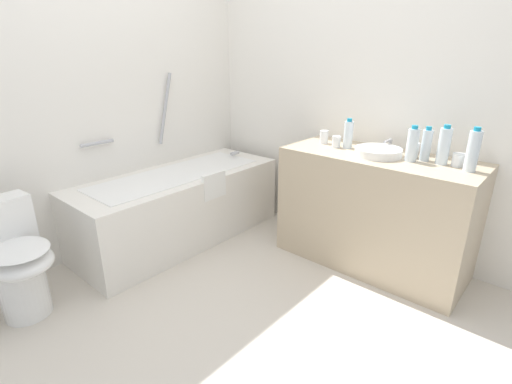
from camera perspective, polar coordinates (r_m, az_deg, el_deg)
ground_plane at (r=2.32m, az=-5.76°, el=-19.29°), size 3.99×3.99×0.00m
wall_back_tiled at (r=2.99m, az=-25.99°, el=13.22°), size 3.39×0.10×2.40m
wall_right_mirror at (r=3.05m, az=15.65°, el=14.60°), size 0.10×3.10×2.40m
bathtub at (r=3.16m, az=-11.47°, el=-1.80°), size 1.69×0.66×1.31m
toilet at (r=2.61m, az=-32.63°, el=-8.67°), size 0.40×0.53×0.70m
vanity_counter at (r=2.82m, az=17.26°, el=-2.75°), size 0.55×1.30×0.82m
sink_basin at (r=2.66m, az=17.89°, el=5.76°), size 0.31×0.31×0.05m
sink_faucet at (r=2.82m, az=19.43°, el=6.63°), size 0.12×0.15×0.09m
water_bottle_0 at (r=2.59m, az=26.42°, el=6.23°), size 0.07×0.07×0.24m
water_bottle_1 at (r=2.63m, az=24.23°, el=6.47°), size 0.06×0.06×0.22m
water_bottle_2 at (r=2.80m, az=13.71°, el=8.41°), size 0.06×0.06×0.21m
water_bottle_3 at (r=2.51m, az=29.83°, el=5.40°), size 0.07×0.07×0.26m
water_bottle_4 at (r=2.58m, az=22.45°, el=6.60°), size 0.07×0.07×0.23m
drinking_glass_0 at (r=2.82m, az=11.95°, el=7.41°), size 0.06×0.06×0.08m
drinking_glass_1 at (r=2.93m, az=10.18°, el=8.16°), size 0.06×0.06×0.10m
drinking_glass_2 at (r=2.69m, az=22.58°, el=5.84°), size 0.07×0.07×0.10m
drinking_glass_3 at (r=2.60m, az=28.11°, el=4.28°), size 0.07×0.07×0.08m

